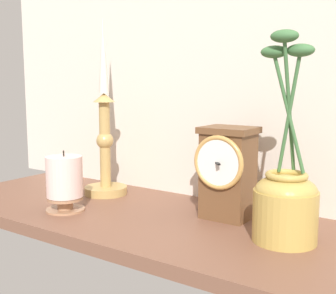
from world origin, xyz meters
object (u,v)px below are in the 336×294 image
Objects in this scene: brass_vase_jar at (285,198)px; pillar_candle_front at (65,182)px; candlestick_tall_left at (105,139)px; mantel_clock at (227,171)px.

brass_vase_jar reaches higher than pillar_candle_front.
brass_vase_jar is 44.18cm from pillar_candle_front.
candlestick_tall_left reaches higher than brass_vase_jar.
mantel_clock is 0.52× the size of brass_vase_jar.
brass_vase_jar is at bearing -23.45° from mantel_clock.
candlestick_tall_left is 46.75cm from brass_vase_jar.
mantel_clock is at bearing 25.74° from pillar_candle_front.
pillar_candle_front is at bearing -154.26° from mantel_clock.
candlestick_tall_left is 16.72cm from pillar_candle_front.
pillar_candle_front is at bearing -80.36° from candlestick_tall_left.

